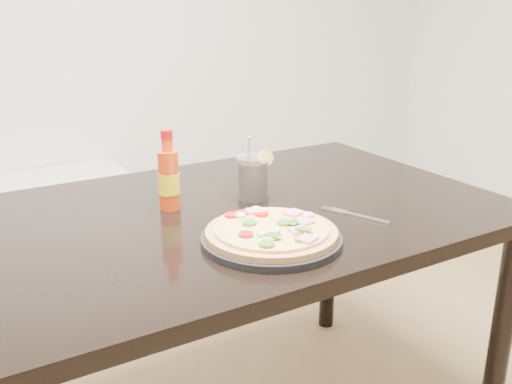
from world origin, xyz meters
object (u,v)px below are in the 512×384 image
fork (353,215)px  cola_cup (253,178)px  dining_table (233,238)px  plate (271,239)px  hot_sauce_bottle (169,178)px  pizza (272,231)px

fork → cola_cup: bearing=98.2°
dining_table → cola_cup: size_ratio=7.82×
plate → fork: bearing=7.9°
plate → hot_sauce_bottle: (-0.11, 0.32, 0.07)m
fork → plate: bearing=165.4°
plate → fork: size_ratio=1.75×
pizza → fork: (0.26, 0.04, -0.02)m
cola_cup → fork: 0.29m
cola_cup → dining_table: bearing=-152.9°
plate → hot_sauce_bottle: hot_sauce_bottle is taller
dining_table → hot_sauce_bottle: size_ratio=6.71×
dining_table → pizza: 0.26m
hot_sauce_bottle → cola_cup: bearing=-9.4°
dining_table → fork: bearing=-40.4°
pizza → fork: 0.27m
fork → pizza: bearing=165.3°
plate → cola_cup: 0.31m
dining_table → fork: size_ratio=7.77×
dining_table → fork: fork is taller
cola_cup → pizza: bearing=-112.7°
pizza → dining_table: bearing=83.0°
dining_table → pizza: (-0.03, -0.24, 0.11)m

